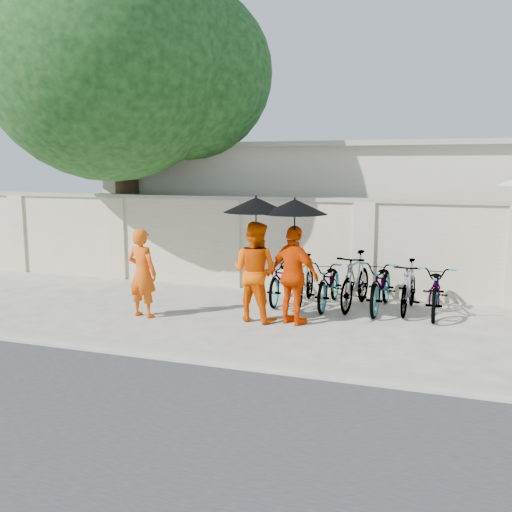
% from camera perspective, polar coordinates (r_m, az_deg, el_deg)
% --- Properties ---
extents(ground, '(80.00, 80.00, 0.00)m').
position_cam_1_polar(ground, '(10.06, -3.56, -6.91)').
color(ground, beige).
extents(kerb, '(40.00, 0.16, 0.12)m').
position_cam_1_polar(kerb, '(8.57, -7.99, -9.41)').
color(kerb, '#9D9B87').
rests_on(kerb, ground).
extents(compound_wall, '(20.00, 0.30, 2.00)m').
position_cam_1_polar(compound_wall, '(12.56, 6.28, 0.90)').
color(compound_wall, beige).
rests_on(compound_wall, ground).
extents(building_behind, '(14.00, 6.00, 3.20)m').
position_cam_1_polar(building_behind, '(16.06, 12.85, 4.63)').
color(building_behind, beige).
rests_on(building_behind, ground).
extents(shade_tree, '(6.70, 6.20, 8.20)m').
position_cam_1_polar(shade_tree, '(14.21, -13.31, 18.24)').
color(shade_tree, '#513D25').
rests_on(shade_tree, ground).
extents(monk_left, '(0.65, 0.48, 1.64)m').
position_cam_1_polar(monk_left, '(10.63, -11.30, -1.68)').
color(monk_left, '#EF580C').
rests_on(monk_left, ground).
extents(monk_center, '(0.98, 0.83, 1.79)m').
position_cam_1_polar(monk_center, '(10.16, -0.12, -1.55)').
color(monk_center, '#FB5C01').
rests_on(monk_center, ground).
extents(parasol_center, '(1.15, 1.15, 1.21)m').
position_cam_1_polar(parasol_center, '(9.92, -0.00, 5.15)').
color(parasol_center, black).
rests_on(parasol_center, ground).
extents(monk_right, '(1.11, 0.80, 1.74)m').
position_cam_1_polar(monk_right, '(9.93, 3.83, -1.95)').
color(monk_right, '#EE3F00').
rests_on(monk_right, ground).
extents(parasol_right, '(1.12, 1.12, 1.22)m').
position_cam_1_polar(parasol_right, '(9.70, 3.90, 4.95)').
color(parasol_right, black).
rests_on(parasol_right, ground).
extents(bike_0, '(0.70, 1.83, 0.95)m').
position_cam_1_polar(bike_0, '(11.67, 2.66, -2.29)').
color(bike_0, slate).
rests_on(bike_0, ground).
extents(bike_1, '(0.53, 1.68, 1.00)m').
position_cam_1_polar(bike_1, '(11.40, 4.88, -2.45)').
color(bike_1, slate).
rests_on(bike_1, ground).
extents(bike_2, '(0.65, 1.83, 0.96)m').
position_cam_1_polar(bike_2, '(11.31, 7.36, -2.68)').
color(bike_2, slate).
rests_on(bike_2, ground).
extents(bike_3, '(0.74, 1.90, 1.11)m').
position_cam_1_polar(bike_3, '(11.25, 9.92, -2.42)').
color(bike_3, slate).
rests_on(bike_3, ground).
extents(bike_4, '(0.77, 1.95, 1.01)m').
position_cam_1_polar(bike_4, '(11.20, 12.46, -2.82)').
color(bike_4, slate).
rests_on(bike_4, ground).
extents(bike_5, '(0.58, 1.69, 1.00)m').
position_cam_1_polar(bike_5, '(11.16, 15.02, -2.99)').
color(bike_5, slate).
rests_on(bike_5, ground).
extents(bike_6, '(0.65, 1.87, 0.98)m').
position_cam_1_polar(bike_6, '(11.12, 17.59, -3.18)').
color(bike_6, slate).
rests_on(bike_6, ground).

